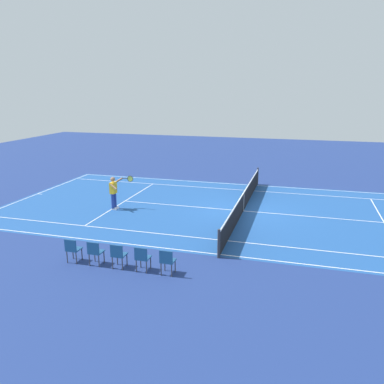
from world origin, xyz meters
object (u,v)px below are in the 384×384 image
Objects in this scene: tennis_player_near at (114,191)px; spectator_chair_4 at (73,248)px; spectator_chair_1 at (142,257)px; tennis_ball at (227,232)px; spectator_chair_3 at (95,251)px; spectator_chair_0 at (167,260)px; tennis_net at (244,201)px; spectator_chair_2 at (118,254)px.

spectator_chair_4 is (-1.48, 6.09, -0.41)m from tennis_player_near.
tennis_player_near is 1.93× the size of spectator_chair_1.
spectator_chair_3 is at bearing 49.12° from tennis_ball.
spectator_chair_1 is at bearing 123.78° from tennis_player_near.
spectator_chair_3 is at bearing 0.00° from spectator_chair_0.
tennis_net is 7.86m from spectator_chair_1.
spectator_chair_2 reaches higher than tennis_ball.
tennis_net reaches higher than tennis_ball.
tennis_net is 13.30× the size of spectator_chair_2.
tennis_ball is at bearing 86.94° from tennis_net.
tennis_player_near is 6.90m from spectator_chair_2.
tennis_player_near reaches higher than spectator_chair_4.
tennis_ball is 5.21m from spectator_chair_2.
spectator_chair_1 is (0.86, 0.00, 0.00)m from spectator_chair_0.
spectator_chair_1 is at bearing 73.89° from tennis_net.
spectator_chair_2 is 1.73m from spectator_chair_4.
spectator_chair_1 is (2.18, 7.55, 0.03)m from tennis_net.
tennis_net is at bearing -99.89° from spectator_chair_0.
spectator_chair_2 is at bearing 0.00° from spectator_chair_0.
tennis_net is 6.89× the size of tennis_player_near.
tennis_ball is at bearing -136.83° from spectator_chair_4.
tennis_player_near reaches higher than spectator_chair_0.
tennis_ball is 5.73m from spectator_chair_3.
tennis_player_near is 1.93× the size of spectator_chair_0.
tennis_net reaches higher than spectator_chair_1.
tennis_net is 7.67m from spectator_chair_0.
spectator_chair_3 is at bearing 62.63° from tennis_net.
spectator_chair_1 is (-4.07, 6.09, -0.41)m from tennis_player_near.
tennis_player_near is 1.93× the size of spectator_chair_4.
spectator_chair_3 is 1.00× the size of spectator_chair_4.
tennis_net is 8.93m from spectator_chair_4.
tennis_ball is at bearing -114.95° from spectator_chair_1.
spectator_chair_3 is at bearing 111.05° from tennis_player_near.
tennis_ball is 0.08× the size of spectator_chair_0.
spectator_chair_1 is at bearing 65.05° from tennis_ball.
spectator_chair_1 is at bearing 0.00° from spectator_chair_0.
tennis_player_near is 7.85m from spectator_chair_0.
spectator_chair_1 is 1.00× the size of spectator_chair_4.
spectator_chair_2 is 1.00× the size of spectator_chair_3.
tennis_ball is 0.08× the size of spectator_chair_4.
spectator_chair_1 is at bearing 180.00° from spectator_chair_3.
spectator_chair_2 is 0.86m from spectator_chair_3.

